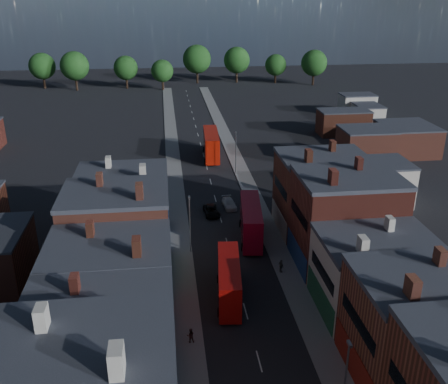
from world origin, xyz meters
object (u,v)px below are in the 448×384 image
object	(u,v)px
bus_1	(251,221)
ped_3	(281,266)
ped_1	(191,335)
car_2	(212,211)
bus_2	(211,144)
bus_0	(229,280)
car_3	(229,204)

from	to	relation	value
bus_1	ped_3	xyz separation A→B (m)	(2.15, -9.74, -1.71)
ped_1	bus_1	bearing A→B (deg)	-114.03
car_2	ped_3	distance (m)	19.49
bus_2	ped_3	bearing A→B (deg)	-82.12
bus_1	ped_1	bearing A→B (deg)	-107.51
bus_0	ped_1	size ratio (longest dim) A/B	6.88
bus_2	car_2	xyz separation A→B (m)	(-2.74, -28.39, -2.26)
bus_0	ped_1	bearing A→B (deg)	-117.93
ped_1	bus_2	bearing A→B (deg)	-97.29
ped_1	ped_3	world-z (taller)	ped_3
bus_0	bus_2	world-z (taller)	bus_2
bus_1	car_3	bearing A→B (deg)	105.28
bus_2	car_2	world-z (taller)	bus_2
car_2	car_3	size ratio (longest dim) A/B	1.05
car_2	ped_3	world-z (taller)	ped_3
car_3	ped_1	world-z (taller)	ped_1
bus_2	ped_1	bearing A→B (deg)	-94.79
bus_0	bus_2	distance (m)	51.45
car_2	car_3	world-z (taller)	car_2
bus_0	bus_1	xyz separation A→B (m)	(5.00, 14.48, 0.24)
bus_2	car_2	bearing A→B (deg)	-92.72
bus_2	ped_1	distance (m)	59.11
car_3	ped_3	bearing A→B (deg)	-84.97
bus_0	ped_1	xyz separation A→B (m)	(-4.80, -7.19, -1.55)
bus_2	ped_3	size ratio (longest dim) A/B	7.34
bus_0	car_2	xyz separation A→B (m)	(0.26, 22.97, -1.79)
bus_0	car_2	size ratio (longest dim) A/B	2.25
car_2	car_3	bearing A→B (deg)	34.15
bus_0	bus_1	size ratio (longest dim) A/B	0.91
car_2	ped_3	xyz separation A→B (m)	(6.89, -18.23, 0.32)
ped_1	ped_3	bearing A→B (deg)	-134.75
bus_2	car_2	distance (m)	28.61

